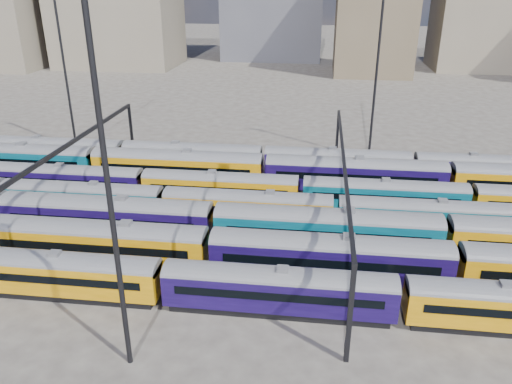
# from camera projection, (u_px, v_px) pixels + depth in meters

# --- Properties ---
(ground) EXTENTS (500.00, 500.00, 0.00)m
(ground) POSITION_uv_depth(u_px,v_px,m) (246.00, 224.00, 54.38)
(ground) COLOR #403B36
(ground) RESTS_ON ground
(rake_1) EXTENTS (127.05, 3.10, 5.22)m
(rake_1) POSITION_uv_depth(u_px,v_px,m) (209.00, 246.00, 44.41)
(rake_1) COLOR black
(rake_1) RESTS_ON ground
(rake_2) EXTENTS (131.54, 3.21, 5.41)m
(rake_2) POSITION_uv_depth(u_px,v_px,m) (214.00, 220.00, 48.99)
(rake_2) COLOR black
(rake_2) RESTS_ON ground
(rake_3) EXTENTS (92.80, 2.72, 4.57)m
(rake_3) POSITION_uv_depth(u_px,v_px,m) (248.00, 204.00, 53.41)
(rake_3) COLOR black
(rake_3) RESTS_ON ground
(rake_4) EXTENTS (131.23, 2.74, 4.60)m
(rake_4) POSITION_uv_depth(u_px,v_px,m) (384.00, 193.00, 56.24)
(rake_4) COLOR black
(rake_4) RESTS_ON ground
(rake_5) EXTENTS (155.45, 3.25, 5.48)m
(rake_5) POSITION_uv_depth(u_px,v_px,m) (178.00, 164.00, 63.55)
(rake_5) COLOR black
(rake_5) RESTS_ON ground
(rake_6) EXTENTS (116.88, 2.85, 4.79)m
(rake_6) POSITION_uv_depth(u_px,v_px,m) (263.00, 157.00, 67.03)
(rake_6) COLOR black
(rake_6) RESTS_ON ground
(gantry_1) EXTENTS (0.35, 40.35, 8.03)m
(gantry_1) POSITION_uv_depth(u_px,v_px,m) (63.00, 158.00, 54.02)
(gantry_1) COLOR black
(gantry_1) RESTS_ON ground
(gantry_2) EXTENTS (0.35, 40.35, 8.03)m
(gantry_2) POSITION_uv_depth(u_px,v_px,m) (343.00, 170.00, 50.54)
(gantry_2) COLOR black
(gantry_2) RESTS_ON ground
(mast_1) EXTENTS (1.40, 0.50, 25.60)m
(mast_1) POSITION_uv_depth(u_px,v_px,m) (63.00, 58.00, 72.38)
(mast_1) COLOR black
(mast_1) RESTS_ON ground
(mast_2) EXTENTS (1.40, 0.50, 25.60)m
(mast_2) POSITION_uv_depth(u_px,v_px,m) (107.00, 176.00, 29.39)
(mast_2) COLOR black
(mast_2) RESTS_ON ground
(mast_3) EXTENTS (1.40, 0.50, 25.60)m
(mast_3) POSITION_uv_depth(u_px,v_px,m) (378.00, 62.00, 68.98)
(mast_3) COLOR black
(mast_3) RESTS_ON ground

